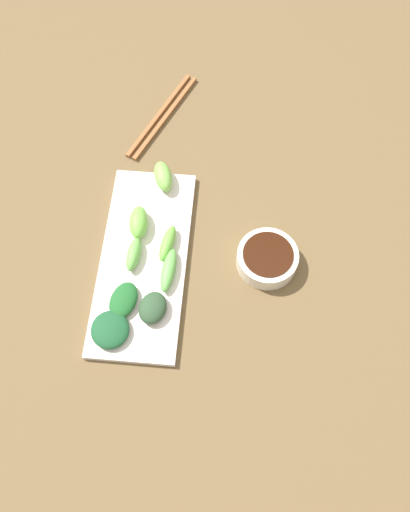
# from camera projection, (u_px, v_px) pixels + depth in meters

# --- Properties ---
(tabletop) EXTENTS (2.10, 2.10, 0.02)m
(tabletop) POSITION_uv_depth(u_px,v_px,m) (190.00, 259.00, 0.94)
(tabletop) COLOR brown
(tabletop) RESTS_ON ground
(sauce_bowl) EXTENTS (0.10, 0.10, 0.03)m
(sauce_bowl) POSITION_uv_depth(u_px,v_px,m) (267.00, 261.00, 0.91)
(sauce_bowl) COLOR silver
(sauce_bowl) RESTS_ON tabletop
(serving_plate) EXTENTS (0.15, 0.35, 0.01)m
(serving_plate) POSITION_uv_depth(u_px,v_px,m) (144.00, 261.00, 0.92)
(serving_plate) COLOR silver
(serving_plate) RESTS_ON tabletop
(broccoli_stalk_0) EXTENTS (0.03, 0.08, 0.02)m
(broccoli_stalk_0) POSITION_uv_depth(u_px,v_px,m) (169.00, 270.00, 0.90)
(broccoli_stalk_0) COLOR #63B450
(broccoli_stalk_0) RESTS_ON serving_plate
(broccoli_leafy_1) EXTENTS (0.05, 0.06, 0.02)m
(broccoli_leafy_1) POSITION_uv_depth(u_px,v_px,m) (153.00, 308.00, 0.87)
(broccoli_leafy_1) COLOR #2C492D
(broccoli_leafy_1) RESTS_ON serving_plate
(broccoli_stalk_2) EXTENTS (0.05, 0.07, 0.03)m
(broccoli_stalk_2) POSITION_uv_depth(u_px,v_px,m) (163.00, 176.00, 0.97)
(broccoli_stalk_2) COLOR #79BB4F
(broccoli_stalk_2) RESTS_ON serving_plate
(broccoli_leafy_3) EXTENTS (0.08, 0.08, 0.02)m
(broccoli_leafy_3) POSITION_uv_depth(u_px,v_px,m) (110.00, 330.00, 0.85)
(broccoli_leafy_3) COLOR #1B502B
(broccoli_leafy_3) RESTS_ON serving_plate
(broccoli_leafy_4) EXTENTS (0.06, 0.07, 0.02)m
(broccoli_leafy_4) POSITION_uv_depth(u_px,v_px,m) (123.00, 300.00, 0.88)
(broccoli_leafy_4) COLOR #1E5C27
(broccoli_leafy_4) RESTS_ON serving_plate
(broccoli_stalk_5) EXTENTS (0.03, 0.06, 0.02)m
(broccoli_stalk_5) POSITION_uv_depth(u_px,v_px,m) (134.00, 254.00, 0.91)
(broccoli_stalk_5) COLOR #67AD4B
(broccoli_stalk_5) RESTS_ON serving_plate
(broccoli_stalk_6) EXTENTS (0.03, 0.07, 0.02)m
(broccoli_stalk_6) POSITION_uv_depth(u_px,v_px,m) (168.00, 243.00, 0.92)
(broccoli_stalk_6) COLOR #69B942
(broccoli_stalk_6) RESTS_ON serving_plate
(broccoli_stalk_7) EXTENTS (0.04, 0.06, 0.03)m
(broccoli_stalk_7) POSITION_uv_depth(u_px,v_px,m) (139.00, 222.00, 0.93)
(broccoli_stalk_7) COLOR #6EB945
(broccoli_stalk_7) RESTS_ON serving_plate
(chopsticks) EXTENTS (0.12, 0.22, 0.01)m
(chopsticks) POSITION_uv_depth(u_px,v_px,m) (162.00, 116.00, 1.06)
(chopsticks) COLOR brown
(chopsticks) RESTS_ON tabletop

